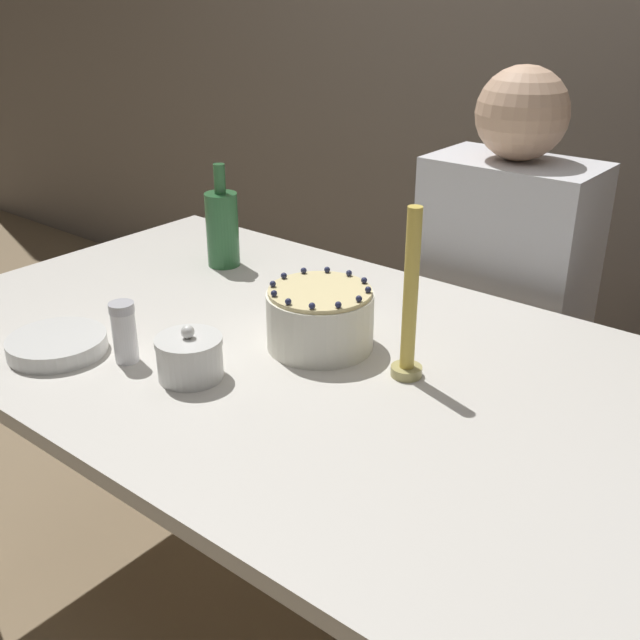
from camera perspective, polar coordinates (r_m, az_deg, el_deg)
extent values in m
plane|color=#8C7556|center=(1.87, -0.61, -22.79)|extent=(12.00, 12.00, 0.00)
cube|color=slate|center=(2.51, 21.68, 21.29)|extent=(8.00, 0.05, 2.60)
cube|color=beige|center=(1.43, -0.74, -3.14)|extent=(1.70, 0.96, 0.03)
cylinder|color=beige|center=(2.36, -8.99, -1.57)|extent=(0.07, 0.07, 0.70)
cylinder|color=white|center=(1.43, 0.00, 0.00)|extent=(0.21, 0.21, 0.11)
cylinder|color=beige|center=(1.41, 0.00, 2.18)|extent=(0.20, 0.20, 0.01)
sphere|color=#23284C|center=(1.35, 2.98, 1.64)|extent=(0.01, 0.01, 0.01)
sphere|color=#23284C|center=(1.39, 3.68, 2.33)|extent=(0.01, 0.01, 0.01)
sphere|color=#23284C|center=(1.44, 3.38, 3.04)|extent=(0.01, 0.01, 0.01)
sphere|color=#23284C|center=(1.47, 2.23, 3.59)|extent=(0.01, 0.01, 0.01)
sphere|color=#23284C|center=(1.49, 0.55, 3.86)|extent=(0.01, 0.01, 0.01)
sphere|color=#23284C|center=(1.48, -1.26, 3.79)|extent=(0.01, 0.01, 0.01)
sphere|color=#23284C|center=(1.46, -2.77, 3.40)|extent=(0.01, 0.01, 0.01)
sphere|color=#23284C|center=(1.42, -3.62, 2.77)|extent=(0.01, 0.01, 0.01)
sphere|color=#23284C|center=(1.38, -3.52, 2.04)|extent=(0.01, 0.01, 0.01)
sphere|color=#23284C|center=(1.34, -2.44, 1.41)|extent=(0.01, 0.01, 0.01)
sphere|color=#23284C|center=(1.32, -0.61, 1.09)|extent=(0.01, 0.01, 0.01)
sphere|color=#23284C|center=(1.33, 1.40, 1.17)|extent=(0.01, 0.01, 0.01)
cylinder|color=silver|center=(1.35, -9.87, -3.06)|extent=(0.12, 0.12, 0.07)
cylinder|color=silver|center=(1.33, -9.99, -1.59)|extent=(0.12, 0.12, 0.01)
sphere|color=silver|center=(1.32, -10.05, -0.89)|extent=(0.02, 0.02, 0.02)
cylinder|color=white|center=(1.42, -14.64, -1.25)|extent=(0.04, 0.04, 0.10)
cylinder|color=silver|center=(1.40, -14.90, 0.91)|extent=(0.05, 0.05, 0.02)
cylinder|color=silver|center=(1.52, -19.32, -2.17)|extent=(0.19, 0.19, 0.01)
cylinder|color=silver|center=(1.51, -19.37, -1.90)|extent=(0.19, 0.19, 0.01)
cylinder|color=silver|center=(1.51, -19.41, -1.63)|extent=(0.19, 0.19, 0.01)
cylinder|color=silver|center=(1.50, -19.45, -1.36)|extent=(0.19, 0.19, 0.01)
cylinder|color=tan|center=(1.36, 6.60, -3.87)|extent=(0.06, 0.06, 0.02)
cylinder|color=gold|center=(1.29, 6.93, 2.26)|extent=(0.03, 0.03, 0.30)
cylinder|color=#2D6638|center=(1.85, -7.44, 6.84)|extent=(0.08, 0.08, 0.18)
cylinder|color=#2D6638|center=(1.82, -7.66, 10.62)|extent=(0.03, 0.03, 0.07)
cube|color=#595960|center=(2.15, 12.58, -8.55)|extent=(0.34, 0.34, 0.45)
cube|color=silver|center=(1.93, 13.92, 3.88)|extent=(0.40, 0.24, 0.54)
sphere|color=#D8AD8C|center=(1.83, 15.16, 14.96)|extent=(0.21, 0.21, 0.21)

